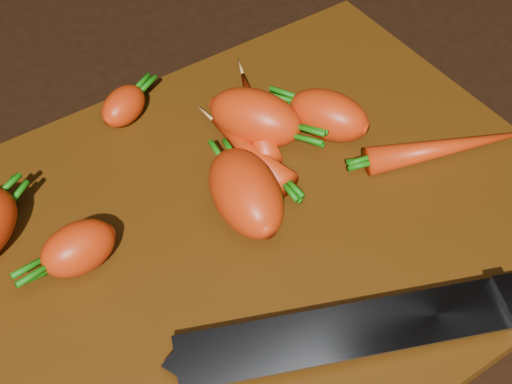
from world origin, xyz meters
TOP-DOWN VIEW (x-y plane):
  - ground at (0.00, 0.00)m, footprint 2.00×2.00m
  - cutting_board at (0.00, 0.00)m, footprint 0.50×0.40m
  - carrot_1 at (-0.14, 0.04)m, footprint 0.06×0.04m
  - carrot_2 at (0.05, 0.08)m, footprint 0.09×0.10m
  - carrot_3 at (-0.01, 0.01)m, footprint 0.07×0.10m
  - carrot_4 at (-0.04, 0.17)m, footprint 0.06×0.05m
  - carrot_5 at (0.10, 0.05)m, footprint 0.07×0.09m
  - carrot_6 at (0.05, 0.09)m, footprint 0.07×0.12m
  - carrot_7 at (0.17, -0.04)m, footprint 0.14×0.07m
  - carrot_8 at (0.02, 0.06)m, footprint 0.03×0.10m
  - knife at (0.00, -0.14)m, footprint 0.37×0.18m

SIDE VIEW (x-z plane):
  - ground at x=0.00m, z-range -0.01..0.00m
  - cutting_board at x=0.00m, z-range 0.00..0.01m
  - knife at x=0.00m, z-range 0.01..0.03m
  - carrot_6 at x=0.05m, z-range 0.01..0.04m
  - carrot_7 at x=0.17m, z-range 0.01..0.04m
  - carrot_8 at x=0.02m, z-range 0.01..0.04m
  - carrot_4 at x=-0.04m, z-range 0.01..0.04m
  - carrot_1 at x=-0.14m, z-range 0.01..0.05m
  - carrot_5 at x=0.10m, z-range 0.01..0.06m
  - carrot_2 at x=0.05m, z-range 0.01..0.06m
  - carrot_3 at x=-0.01m, z-range 0.01..0.06m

